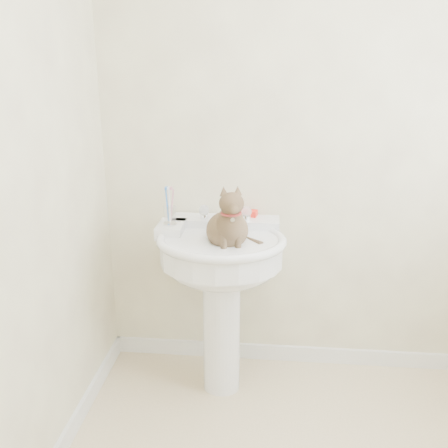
# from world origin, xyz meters

# --- Properties ---
(wall_back) EXTENTS (2.20, 0.00, 2.50)m
(wall_back) POSITION_xyz_m (0.00, 1.10, 1.25)
(wall_back) COLOR #F3EDC2
(wall_back) RESTS_ON ground
(baseboard_back) EXTENTS (2.20, 0.02, 0.09)m
(baseboard_back) POSITION_xyz_m (0.00, 1.09, 0.04)
(baseboard_back) COLOR white
(baseboard_back) RESTS_ON floor
(pedestal_sink) EXTENTS (0.63, 0.62, 0.87)m
(pedestal_sink) POSITION_xyz_m (-0.45, 0.81, 0.68)
(pedestal_sink) COLOR white
(pedestal_sink) RESTS_ON floor
(faucet) EXTENTS (0.28, 0.12, 0.14)m
(faucet) POSITION_xyz_m (-0.45, 0.96, 0.91)
(faucet) COLOR silver
(faucet) RESTS_ON pedestal_sink
(soap_bar) EXTENTS (0.10, 0.07, 0.03)m
(soap_bar) POSITION_xyz_m (-0.34, 1.05, 0.89)
(soap_bar) COLOR red
(soap_bar) RESTS_ON pedestal_sink
(toothbrush_cup) EXTENTS (0.07, 0.07, 0.19)m
(toothbrush_cup) POSITION_xyz_m (-0.71, 0.87, 0.92)
(toothbrush_cup) COLOR silver
(toothbrush_cup) RESTS_ON pedestal_sink
(cat) EXTENTS (0.22, 0.27, 0.40)m
(cat) POSITION_xyz_m (-0.41, 0.76, 0.91)
(cat) COLOR brown
(cat) RESTS_ON pedestal_sink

